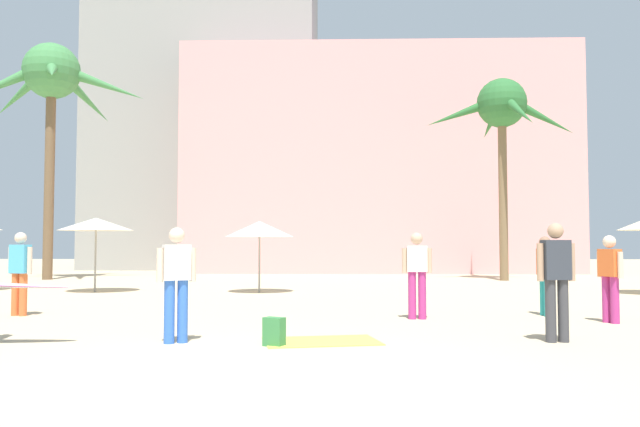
# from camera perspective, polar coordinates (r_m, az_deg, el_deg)

# --- Properties ---
(ground) EXTENTS (120.00, 120.00, 0.00)m
(ground) POSITION_cam_1_polar(r_m,az_deg,el_deg) (7.31, -4.57, -14.51)
(ground) COLOR #C6B28C
(hotel_pink) EXTENTS (20.99, 10.88, 12.16)m
(hotel_pink) POSITION_cam_1_polar(r_m,az_deg,el_deg) (38.04, 4.96, 4.08)
(hotel_pink) COLOR pink
(hotel_pink) RESTS_ON ground
(hotel_tower_gray) EXTENTS (13.89, 11.13, 25.97)m
(hotel_tower_gray) POSITION_cam_1_polar(r_m,az_deg,el_deg) (44.46, -9.63, 12.16)
(hotel_tower_gray) COLOR gray
(hotel_tower_gray) RESTS_ON ground
(palm_tree_far_left) EXTENTS (6.36, 6.29, 8.56)m
(palm_tree_far_left) POSITION_cam_1_polar(r_m,az_deg,el_deg) (28.22, 16.10, 8.74)
(palm_tree_far_left) COLOR brown
(palm_tree_far_left) RESTS_ON ground
(palm_tree_left) EXTENTS (7.53, 7.46, 10.31)m
(palm_tree_left) POSITION_cam_1_polar(r_m,az_deg,el_deg) (30.54, -23.05, 10.80)
(palm_tree_left) COLOR brown
(palm_tree_left) RESTS_ON ground
(cafe_umbrella_0) EXTENTS (2.34, 2.34, 2.35)m
(cafe_umbrella_0) POSITION_cam_1_polar(r_m,az_deg,el_deg) (21.21, -19.56, -0.92)
(cafe_umbrella_0) COLOR gray
(cafe_umbrella_0) RESTS_ON ground
(cafe_umbrella_1) EXTENTS (2.13, 2.13, 2.23)m
(cafe_umbrella_1) POSITION_cam_1_polar(r_m,az_deg,el_deg) (19.86, -5.48, -1.41)
(cafe_umbrella_1) COLOR gray
(cafe_umbrella_1) RESTS_ON ground
(beach_towel) EXTENTS (1.92, 1.41, 0.01)m
(beach_towel) POSITION_cam_1_polar(r_m,az_deg,el_deg) (9.86, 0.12, -11.45)
(beach_towel) COLOR #F4CC4C
(beach_towel) RESTS_ON ground
(backpack) EXTENTS (0.35, 0.33, 0.42)m
(backpack) POSITION_cam_1_polar(r_m,az_deg,el_deg) (9.43, -4.13, -10.63)
(backpack) COLOR #367C41
(backpack) RESTS_ON ground
(person_mid_right) EXTENTS (0.60, 0.25, 1.73)m
(person_mid_right) POSITION_cam_1_polar(r_m,az_deg,el_deg) (12.85, 8.75, -5.20)
(person_mid_right) COLOR #B7337F
(person_mid_right) RESTS_ON ground
(person_near_left) EXTENTS (0.61, 0.27, 1.82)m
(person_near_left) POSITION_cam_1_polar(r_m,az_deg,el_deg) (10.35, 20.54, -5.33)
(person_near_left) COLOR #3D3D42
(person_near_left) RESTS_ON ground
(person_far_left) EXTENTS (0.26, 0.61, 1.66)m
(person_far_left) POSITION_cam_1_polar(r_m,az_deg,el_deg) (14.09, 19.66, -5.01)
(person_far_left) COLOR teal
(person_far_left) RESTS_ON ground
(person_far_right) EXTENTS (0.36, 0.59, 1.66)m
(person_far_right) POSITION_cam_1_polar(r_m,az_deg,el_deg) (13.28, 24.70, -5.05)
(person_far_right) COLOR #B7337F
(person_far_right) RESTS_ON ground
(person_mid_left) EXTENTS (0.60, 0.33, 1.75)m
(person_mid_left) POSITION_cam_1_polar(r_m,az_deg,el_deg) (14.73, -25.45, -4.61)
(person_mid_left) COLOR orange
(person_mid_left) RESTS_ON ground
(person_mid_center) EXTENTS (0.58, 0.38, 1.75)m
(person_mid_center) POSITION_cam_1_polar(r_m,az_deg,el_deg) (9.85, -12.84, -5.81)
(person_mid_center) COLOR blue
(person_mid_center) RESTS_ON ground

